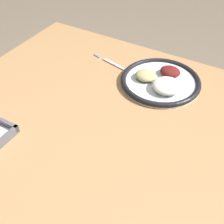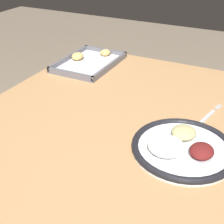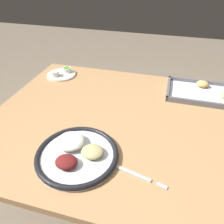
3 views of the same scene
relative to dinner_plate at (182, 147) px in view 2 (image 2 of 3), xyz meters
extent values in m
cube|color=#AD7F51|center=(0.08, 0.25, -0.03)|extent=(1.12, 0.92, 0.03)
cylinder|color=#AD7F51|center=(0.60, 0.66, -0.42)|extent=(0.06, 0.06, 0.74)
cylinder|color=silver|center=(0.00, 0.00, -0.01)|extent=(0.29, 0.29, 0.01)
torus|color=black|center=(0.00, 0.00, 0.00)|extent=(0.29, 0.29, 0.02)
ellipsoid|color=silver|center=(-0.04, 0.04, 0.02)|extent=(0.10, 0.10, 0.04)
ellipsoid|color=maroon|center=(-0.01, -0.06, 0.01)|extent=(0.08, 0.06, 0.03)
ellipsoid|color=tan|center=(0.06, 0.01, 0.01)|extent=(0.08, 0.07, 0.03)
cube|color=#B2B2B7|center=(0.18, -0.02, -0.01)|extent=(0.17, 0.05, 0.00)
cylinder|color=#B2B2B7|center=(0.30, -0.05, -0.01)|extent=(0.03, 0.01, 0.00)
cylinder|color=#B2B2B7|center=(0.30, -0.05, -0.01)|extent=(0.03, 0.01, 0.00)
cylinder|color=#B2B2B7|center=(0.30, -0.05, -0.01)|extent=(0.03, 0.01, 0.00)
cylinder|color=#B2B2B7|center=(0.30, -0.04, -0.01)|extent=(0.03, 0.01, 0.00)
cube|color=#595960|center=(0.44, 0.56, -0.01)|extent=(0.33, 0.23, 0.01)
cube|color=silver|center=(0.44, 0.56, -0.01)|extent=(0.31, 0.21, 0.00)
cube|color=#595960|center=(0.44, 0.45, 0.00)|extent=(0.33, 0.01, 0.02)
cube|color=#595960|center=(0.44, 0.67, 0.00)|extent=(0.33, 0.01, 0.02)
cube|color=#595960|center=(0.28, 0.56, 0.00)|extent=(0.01, 0.23, 0.02)
cube|color=#595960|center=(0.60, 0.56, 0.00)|extent=(0.01, 0.23, 0.02)
ellipsoid|color=tan|center=(0.57, 0.55, 0.01)|extent=(0.05, 0.04, 0.03)
ellipsoid|color=tan|center=(0.46, 0.63, 0.01)|extent=(0.06, 0.05, 0.03)
ellipsoid|color=tan|center=(0.56, 0.54, 0.01)|extent=(0.05, 0.05, 0.03)
camera|label=1|loc=(-0.31, 0.89, 0.67)|focal=50.00mm
camera|label=2|loc=(-0.72, -0.14, 0.53)|focal=50.00mm
camera|label=3|loc=(0.26, -0.49, 0.57)|focal=35.00mm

